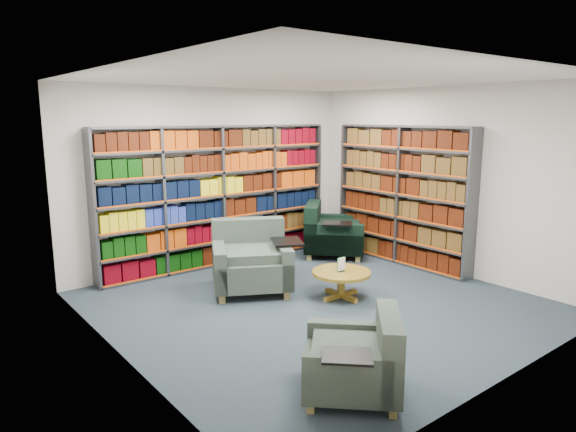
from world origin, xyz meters
TOP-DOWN VIEW (x-y plane):
  - room_shell at (0.00, 0.00)m, footprint 5.02×5.02m
  - bookshelf_back at (0.00, 2.34)m, footprint 4.00×0.28m
  - bookshelf_right at (2.34, 0.60)m, footprint 0.28×2.50m
  - chair_teal_left at (-0.32, 1.03)m, footprint 1.39×1.39m
  - chair_green_right at (1.73, 1.64)m, footprint 1.38×1.38m
  - chair_teal_front at (-1.16, -1.86)m, footprint 1.13×1.13m
  - coffee_table at (0.39, -0.03)m, footprint 0.77×0.77m

SIDE VIEW (x-z plane):
  - coffee_table at x=0.39m, z-range 0.02..0.56m
  - chair_teal_front at x=-1.16m, z-range -0.07..0.66m
  - chair_green_right at x=1.73m, z-range -0.09..0.80m
  - chair_teal_left at x=-0.32m, z-range -0.09..0.84m
  - bookshelf_back at x=0.00m, z-range 0.00..2.20m
  - bookshelf_right at x=2.34m, z-range 0.00..2.20m
  - room_shell at x=0.00m, z-range -0.01..2.81m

